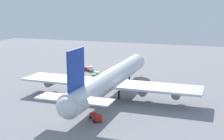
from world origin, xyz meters
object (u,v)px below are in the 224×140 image
at_px(maintenance_van, 96,75).
at_px(safety_cone_nose, 141,75).
at_px(baggage_tug, 96,117).
at_px(cargo_airplane, 112,79).
at_px(cargo_loader, 89,68).

height_order(maintenance_van, safety_cone_nose, maintenance_van).
bearing_deg(baggage_tug, safety_cone_nose, 1.90).
distance_m(cargo_airplane, cargo_loader, 43.25).
bearing_deg(cargo_airplane, baggage_tug, -170.76).
bearing_deg(cargo_loader, baggage_tug, -154.89).
relative_size(cargo_airplane, safety_cone_nose, 128.87).
bearing_deg(safety_cone_nose, maintenance_van, 116.47).
bearing_deg(maintenance_van, baggage_tug, -157.76).
relative_size(maintenance_van, safety_cone_nose, 7.35).
bearing_deg(maintenance_van, cargo_airplane, -146.80).
distance_m(baggage_tug, cargo_loader, 66.19).
height_order(cargo_airplane, baggage_tug, cargo_airplane).
bearing_deg(cargo_loader, maintenance_van, -143.83).
distance_m(maintenance_van, safety_cone_nose, 20.17).
relative_size(baggage_tug, cargo_loader, 1.04).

